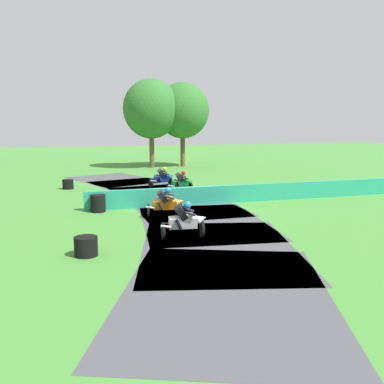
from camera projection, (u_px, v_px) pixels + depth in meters
The scene contains 12 objects.
ground_plane at pixel (184, 205), 21.11m from camera, with size 120.00×120.00×0.00m, color #428433.
track_asphalt at pixel (165, 206), 20.84m from camera, with size 8.49×30.52×0.01m.
safety_barrier at pixel (269, 192), 22.41m from camera, with size 0.30×19.18×0.90m, color #239375.
motorcycle_lead_white at pixel (185, 221), 14.82m from camera, with size 1.70×0.89×1.43m.
motorcycle_chase_orange at pixel (166, 203), 18.20m from camera, with size 1.70×0.98×1.43m.
motorcycle_trailing_green at pixel (181, 182), 24.67m from camera, with size 1.68×0.91×1.43m.
motorcycle_fourth_blue at pixel (163, 177), 27.08m from camera, with size 1.72×1.06×1.42m.
tire_stack_near at pixel (86, 246), 12.92m from camera, with size 0.72×0.72×0.60m.
tire_stack_mid_a at pixel (98, 203), 19.43m from camera, with size 0.69×0.69×0.80m.
tire_stack_mid_b at pixel (68, 184), 26.34m from camera, with size 0.67×0.67×0.60m.
tree_far_left at pixel (151, 109), 38.69m from camera, with size 5.17×5.17×8.12m.
tree_far_right at pixel (183, 111), 39.84m from camera, with size 5.00×5.00×7.93m.
Camera 1 is at (-5.84, -19.91, 3.99)m, focal length 39.48 mm.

